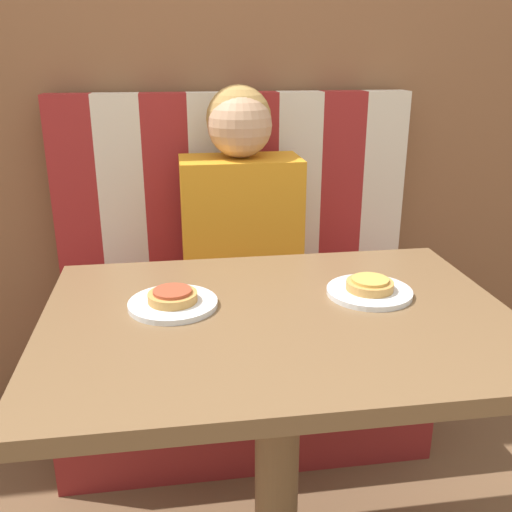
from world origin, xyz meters
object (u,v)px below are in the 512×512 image
plate_right (369,292)px  pizza_right (370,284)px  plate_left (173,304)px  person (240,201)px  pizza_left (173,296)px

plate_right → pizza_right: bearing=180.0°
plate_left → plate_right: same height
person → plate_right: (0.21, -0.58, -0.07)m
person → plate_right: bearing=-69.8°
pizza_right → plate_left: bearing=180.0°
plate_right → pizza_left: (-0.43, 0.00, 0.02)m
pizza_left → pizza_right: (0.43, 0.00, 0.00)m
plate_left → pizza_left: size_ratio=1.81×
person → pizza_left: 0.62m
pizza_right → pizza_left: bearing=180.0°
plate_left → pizza_left: pizza_left is taller
person → plate_right: person is taller
plate_left → pizza_left: 0.02m
plate_left → plate_right: bearing=0.0°
person → plate_left: bearing=-110.2°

